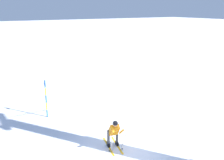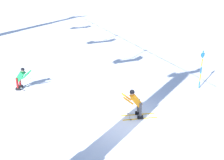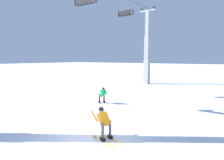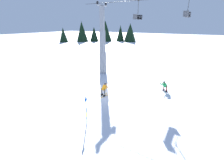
% 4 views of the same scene
% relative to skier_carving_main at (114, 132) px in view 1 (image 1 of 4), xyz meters
% --- Properties ---
extents(ground_plane, '(260.00, 260.00, 0.00)m').
position_rel_skier_carving_main_xyz_m(ground_plane, '(-0.53, 0.49, -0.87)').
color(ground_plane, white).
extents(skier_carving_main, '(1.03, 1.88, 1.65)m').
position_rel_skier_carving_main_xyz_m(skier_carving_main, '(0.00, 0.00, 0.00)').
color(skier_carving_main, yellow).
rests_on(skier_carving_main, ground_plane).
extents(trail_marker_pole, '(0.07, 0.28, 2.36)m').
position_rel_skier_carving_main_xyz_m(trail_marker_pole, '(1.60, -5.24, 0.40)').
color(trail_marker_pole, blue).
rests_on(trail_marker_pole, ground_plane).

